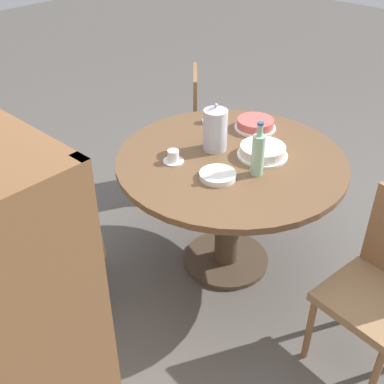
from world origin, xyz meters
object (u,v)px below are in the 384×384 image
(chair_b, at_px, (213,126))
(cup_b, at_px, (211,117))
(chair_a, at_px, (383,286))
(cake_main, at_px, (263,151))
(cup_a, at_px, (173,157))
(coffee_pot, at_px, (215,129))
(cake_second, at_px, (255,124))
(water_bottle, at_px, (258,154))
(chair_c, at_px, (61,236))

(chair_b, distance_m, cup_b, 0.60)
(chair_a, distance_m, cake_main, 0.92)
(cup_a, bearing_deg, coffee_pot, -104.91)
(coffee_pot, bearing_deg, chair_b, -49.17)
(cake_second, height_order, cup_b, cup_b)
(cup_a, relative_size, cup_b, 1.00)
(chair_a, relative_size, cup_b, 7.94)
(coffee_pot, bearing_deg, cake_main, -154.95)
(coffee_pot, xyz_separation_m, water_bottle, (-0.33, 0.06, -0.01))
(chair_b, distance_m, coffee_pot, 0.95)
(chair_b, distance_m, cake_main, 1.02)
(chair_a, height_order, cake_second, chair_a)
(chair_c, bearing_deg, chair_b, -139.64)
(chair_c, height_order, water_bottle, water_bottle)
(coffee_pot, relative_size, water_bottle, 0.94)
(coffee_pot, xyz_separation_m, cup_a, (0.07, 0.26, -0.10))
(cup_b, bearing_deg, chair_c, 87.06)
(chair_c, xyz_separation_m, cup_a, (-0.23, -0.61, 0.31))
(cake_main, bearing_deg, chair_c, 60.94)
(water_bottle, bearing_deg, chair_b, -38.37)
(chair_b, height_order, cup_b, chair_b)
(chair_a, bearing_deg, chair_c, -142.69)
(chair_b, bearing_deg, chair_c, 147.25)
(cake_main, distance_m, cup_a, 0.49)
(cake_second, bearing_deg, chair_c, 75.53)
(cup_b, bearing_deg, cup_a, 108.95)
(chair_b, bearing_deg, water_bottle, -170.78)
(water_bottle, bearing_deg, chair_a, 178.31)
(water_bottle, height_order, cake_second, water_bottle)
(chair_b, xyz_separation_m, water_bottle, (-0.89, 0.71, 0.40))
(chair_c, bearing_deg, cake_second, -163.77)
(chair_a, height_order, cup_a, chair_a)
(chair_a, height_order, cake_main, chair_a)
(cake_main, bearing_deg, water_bottle, 116.63)
(chair_c, distance_m, coffee_pot, 1.01)
(chair_c, height_order, cake_main, chair_c)
(chair_a, bearing_deg, cup_b, 173.83)
(water_bottle, relative_size, cup_a, 2.61)
(coffee_pot, height_order, cake_second, coffee_pot)
(cake_second, bearing_deg, chair_a, 157.74)
(chair_c, relative_size, cake_second, 3.55)
(chair_b, relative_size, cup_b, 7.94)
(cake_second, relative_size, cup_a, 2.24)
(cup_b, bearing_deg, water_bottle, 151.97)
(coffee_pot, bearing_deg, cake_second, -92.43)
(chair_a, bearing_deg, chair_b, 163.86)
(cake_second, bearing_deg, water_bottle, 127.16)
(chair_b, bearing_deg, cake_second, -159.08)
(chair_c, relative_size, cake_main, 3.21)
(chair_b, height_order, cake_main, chair_b)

